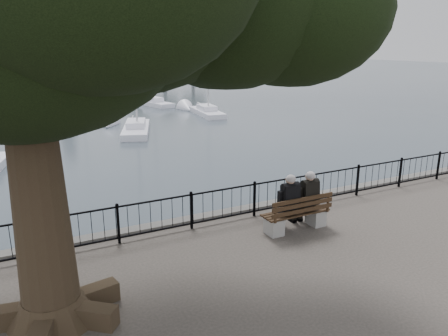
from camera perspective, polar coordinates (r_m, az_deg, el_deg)
harbor at (r=13.15m, az=-1.01°, el=-8.30°), size 260.00×260.00×1.20m
railing at (r=12.33m, az=0.00°, el=-4.66°), size 22.06×0.06×1.00m
bench at (r=12.06m, az=9.46°, el=-6.40°), size 1.94×0.59×1.02m
person_left at (r=11.85m, az=8.12°, el=-4.74°), size 0.47×0.80×1.62m
person_right at (r=12.21m, az=10.59°, el=-4.22°), size 0.47×0.80×1.62m
lion_monument at (r=58.28m, az=-20.40°, el=11.23°), size 5.82×5.82×8.63m
sailboat_b at (r=31.61m, az=-25.11°, el=4.27°), size 3.40×5.25×11.46m
sailboat_c at (r=30.78m, az=-11.40°, el=5.11°), size 3.56×6.24×10.74m
sailboat_d at (r=38.01m, az=-2.27°, el=7.42°), size 2.29×5.92×10.69m
sailboat_f at (r=44.67m, az=-18.06°, el=7.91°), size 1.94×5.13×9.51m
sailboat_g at (r=44.54m, az=-9.26°, el=8.46°), size 2.79×5.80×10.23m
far_shore at (r=92.53m, az=-8.03°, el=14.55°), size 30.00×8.60×9.18m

